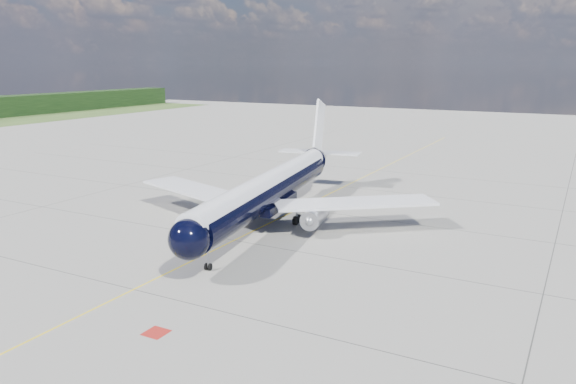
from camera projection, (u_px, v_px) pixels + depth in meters
name	position (u px, v px, depth m)	size (l,w,h in m)	color
ground	(316.00, 201.00, 76.48)	(320.00, 320.00, 0.00)	gray
taxiway_centerline	(299.00, 209.00, 72.19)	(0.16, 160.00, 0.01)	yellow
red_marking	(156.00, 333.00, 39.02)	(1.60, 1.60, 0.01)	maroon
main_airliner	(272.00, 188.00, 65.32)	(37.24, 45.78, 13.27)	black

